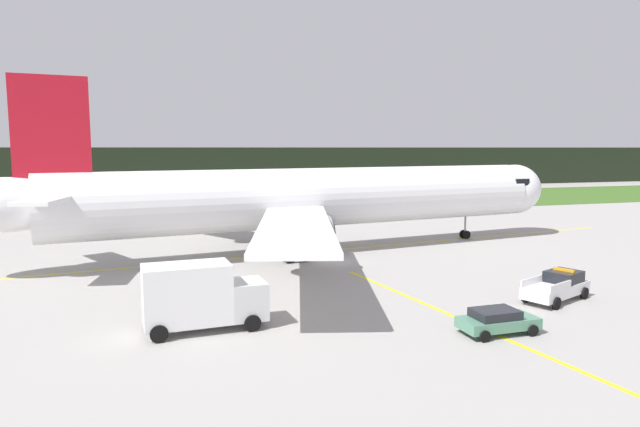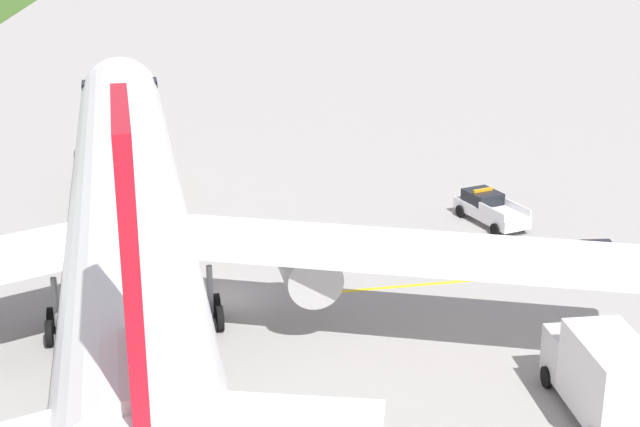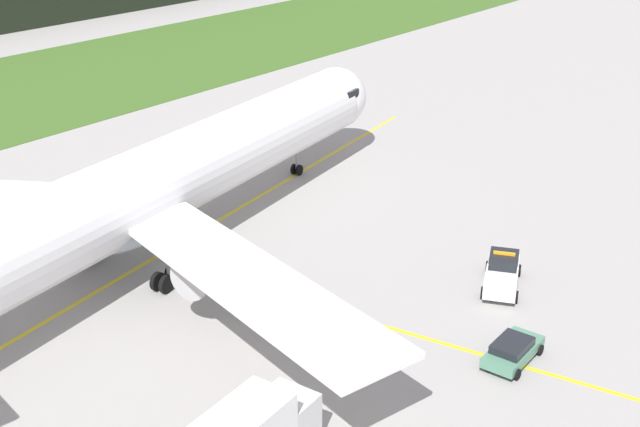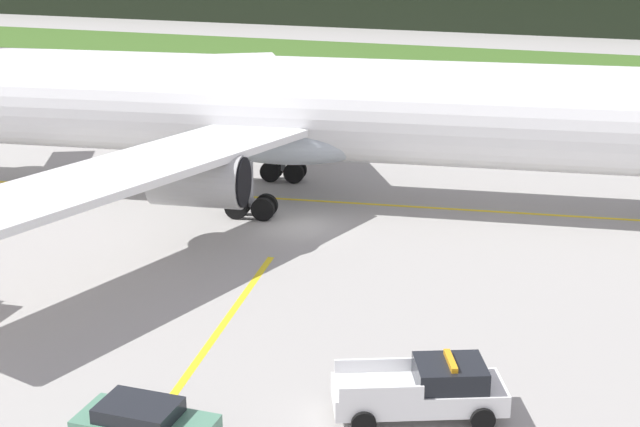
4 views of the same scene
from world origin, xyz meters
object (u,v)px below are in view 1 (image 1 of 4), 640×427
(staff_car, at_px, (497,320))
(ops_pickup_truck, at_px, (558,286))
(airliner, at_px, (310,199))
(catering_truck, at_px, (200,296))

(staff_car, bearing_deg, ops_pickup_truck, 29.77)
(airliner, bearing_deg, catering_truck, -121.18)
(ops_pickup_truck, xyz_separation_m, catering_truck, (-22.15, 0.89, 0.97))
(ops_pickup_truck, bearing_deg, staff_car, -150.23)
(airliner, height_order, staff_car, airliner)
(airliner, xyz_separation_m, staff_car, (3.01, -24.46, -4.26))
(ops_pickup_truck, height_order, staff_car, ops_pickup_truck)
(staff_car, bearing_deg, airliner, 97.02)
(ops_pickup_truck, bearing_deg, airliner, 117.41)
(catering_truck, height_order, staff_car, catering_truck)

